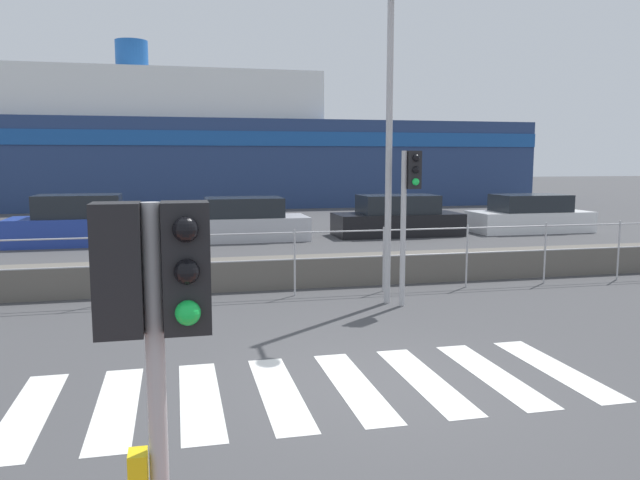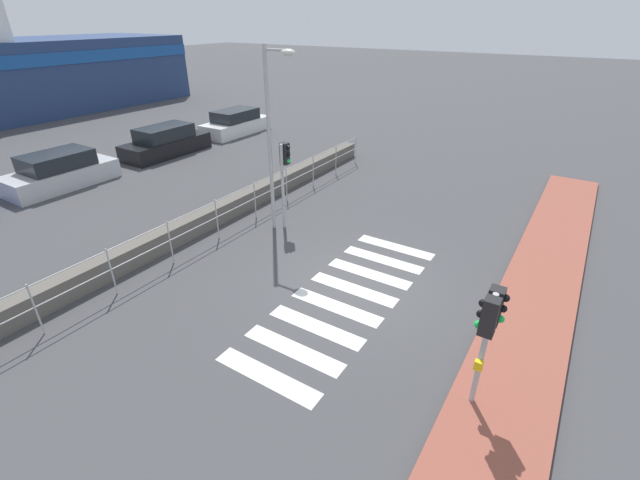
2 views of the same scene
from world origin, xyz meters
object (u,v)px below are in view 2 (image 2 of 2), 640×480
at_px(traffic_light_near, 489,322).
at_px(traffic_light_far, 284,167).
at_px(parked_car_white, 236,123).
at_px(parked_car_silver, 60,172).
at_px(parked_car_black, 166,142).
at_px(streetlamp, 274,122).

xyz_separation_m(traffic_light_near, traffic_light_far, (4.24, 7.31, 0.16)).
bearing_deg(parked_car_white, parked_car_silver, -180.00).
bearing_deg(parked_car_black, traffic_light_near, -113.92).
bearing_deg(streetlamp, parked_car_white, 48.13).
bearing_deg(parked_car_white, traffic_light_near, -126.56).
relative_size(traffic_light_near, traffic_light_far, 0.87).
height_order(traffic_light_far, parked_car_black, traffic_light_far).
distance_m(traffic_light_near, parked_car_black, 19.14).
xyz_separation_m(streetlamp, parked_car_white, (9.01, 10.05, -2.94)).
distance_m(parked_car_black, parked_car_white, 5.20).
distance_m(parked_car_silver, parked_car_black, 5.42).
relative_size(streetlamp, parked_car_black, 1.26).
distance_m(parked_car_silver, parked_car_white, 10.62).
relative_size(streetlamp, parked_car_white, 1.28).
xyz_separation_m(traffic_light_near, streetlamp, (3.94, 7.41, 1.61)).
bearing_deg(traffic_light_near, streetlamp, 62.00).
height_order(streetlamp, parked_car_black, streetlamp).
bearing_deg(parked_car_silver, parked_car_black, -0.00).
bearing_deg(streetlamp, traffic_light_far, -18.18).
relative_size(traffic_light_near, streetlamp, 0.44).
bearing_deg(parked_car_white, streetlamp, -131.87).
height_order(traffic_light_far, streetlamp, streetlamp).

